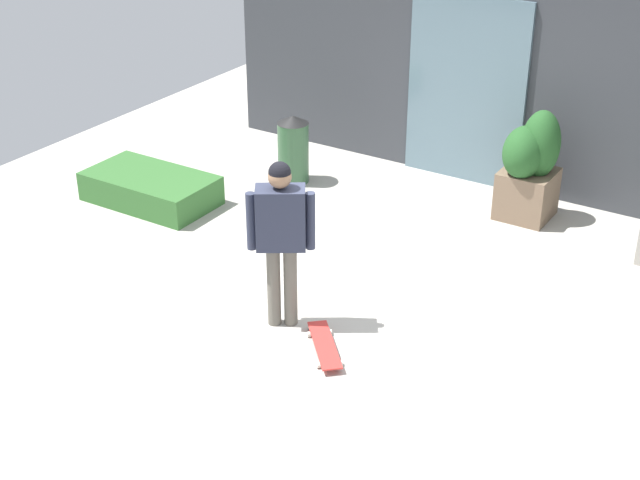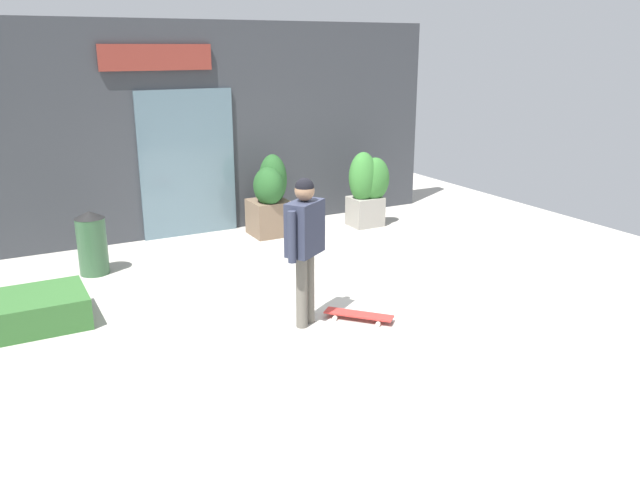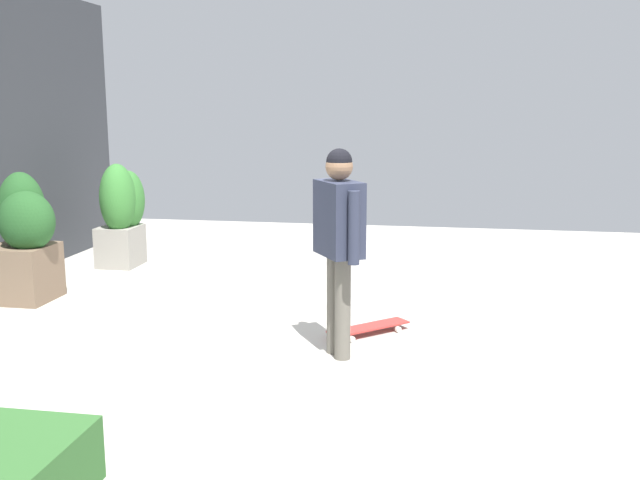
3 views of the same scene
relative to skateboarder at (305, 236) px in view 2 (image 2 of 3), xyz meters
The scene contains 8 objects.
ground_plane 1.48m from the skateboarder, 59.39° to the left, with size 12.00×12.00×0.00m, color #B2ADA3.
building_facade 4.39m from the skateboarder, 83.29° to the left, with size 8.05×0.31×3.46m.
skateboarder is the anchor object (origin of this frame).
skateboard 1.17m from the skateboarder, 17.47° to the right, with size 0.68×0.72×0.08m.
planter_box_left 4.31m from the skateboarder, 48.43° to the left, with size 0.75×0.51×1.32m.
planter_box_right 3.70m from the skateboarder, 72.13° to the left, with size 0.63×0.73×1.35m.
trash_bin 3.49m from the skateboarder, 122.05° to the left, with size 0.41×0.41×0.90m.
hedge_ledge 3.40m from the skateboarder, 154.19° to the left, with size 1.61×0.90×0.36m, color #33662D.
Camera 2 is at (-3.57, -6.91, 3.05)m, focal length 35.95 mm.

